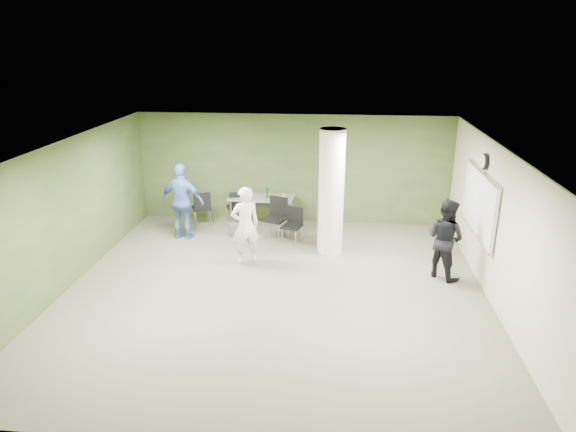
# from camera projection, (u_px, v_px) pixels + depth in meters

# --- Properties ---
(floor) EXTENTS (8.00, 8.00, 0.00)m
(floor) POSITION_uv_depth(u_px,v_px,m) (275.00, 291.00, 9.86)
(floor) COLOR #5A5B48
(floor) RESTS_ON ground
(ceiling) EXTENTS (8.00, 8.00, 0.00)m
(ceiling) POSITION_uv_depth(u_px,v_px,m) (274.00, 147.00, 8.93)
(ceiling) COLOR white
(ceiling) RESTS_ON wall_back
(wall_back) EXTENTS (8.00, 2.80, 0.02)m
(wall_back) POSITION_uv_depth(u_px,v_px,m) (294.00, 169.00, 13.15)
(wall_back) COLOR #384C24
(wall_back) RESTS_ON floor
(wall_left) EXTENTS (0.02, 8.00, 2.80)m
(wall_left) POSITION_uv_depth(u_px,v_px,m) (66.00, 215.00, 9.76)
(wall_left) COLOR #384C24
(wall_left) RESTS_ON floor
(wall_right_cream) EXTENTS (0.02, 8.00, 2.80)m
(wall_right_cream) POSITION_uv_depth(u_px,v_px,m) (500.00, 230.00, 9.02)
(wall_right_cream) COLOR beige
(wall_right_cream) RESTS_ON floor
(column) EXTENTS (0.56, 0.56, 2.80)m
(column) POSITION_uv_depth(u_px,v_px,m) (331.00, 193.00, 11.18)
(column) COLOR silver
(column) RESTS_ON floor
(whiteboard) EXTENTS (0.05, 2.30, 1.30)m
(whiteboard) POSITION_uv_depth(u_px,v_px,m) (479.00, 204.00, 10.13)
(whiteboard) COLOR silver
(whiteboard) RESTS_ON wall_right_cream
(wall_clock) EXTENTS (0.06, 0.32, 0.32)m
(wall_clock) POSITION_uv_depth(u_px,v_px,m) (484.00, 161.00, 9.84)
(wall_clock) COLOR black
(wall_clock) RESTS_ON wall_right_cream
(folding_table) EXTENTS (1.66, 0.80, 1.02)m
(folding_table) POSITION_uv_depth(u_px,v_px,m) (262.00, 199.00, 13.02)
(folding_table) COLOR gray
(folding_table) RESTS_ON floor
(wastebasket) EXTENTS (0.28, 0.28, 0.32)m
(wastebasket) POSITION_uv_depth(u_px,v_px,m) (234.00, 230.00, 12.51)
(wastebasket) COLOR #4C4C4C
(wastebasket) RESTS_ON floor
(chair_back_left) EXTENTS (0.59, 0.59, 0.90)m
(chair_back_left) POSITION_uv_depth(u_px,v_px,m) (202.00, 206.00, 13.10)
(chair_back_left) COLOR black
(chair_back_left) RESTS_ON floor
(chair_back_right) EXTENTS (0.59, 0.59, 0.91)m
(chair_back_right) POSITION_uv_depth(u_px,v_px,m) (237.00, 205.00, 13.17)
(chair_back_right) COLOR black
(chair_back_right) RESTS_ON floor
(chair_table_left) EXTENTS (0.63, 0.63, 0.99)m
(chair_table_left) POSITION_uv_depth(u_px,v_px,m) (276.00, 214.00, 12.32)
(chair_table_left) COLOR black
(chair_table_left) RESTS_ON floor
(chair_table_right) EXTENTS (0.53, 0.53, 0.84)m
(chair_table_right) POSITION_uv_depth(u_px,v_px,m) (293.00, 222.00, 12.06)
(chair_table_right) COLOR black
(chair_table_right) RESTS_ON floor
(woman_white) EXTENTS (0.73, 0.64, 1.69)m
(woman_white) POSITION_uv_depth(u_px,v_px,m) (245.00, 225.00, 10.83)
(woman_white) COLOR silver
(woman_white) RESTS_ON floor
(man_black) EXTENTS (1.00, 1.00, 1.64)m
(man_black) POSITION_uv_depth(u_px,v_px,m) (445.00, 239.00, 10.19)
(man_black) COLOR black
(man_black) RESTS_ON floor
(man_blue) EXTENTS (1.13, 0.59, 1.85)m
(man_blue) POSITION_uv_depth(u_px,v_px,m) (182.00, 202.00, 12.13)
(man_blue) COLOR #4767B0
(man_blue) RESTS_ON floor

